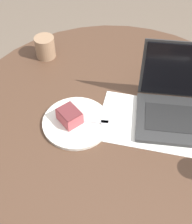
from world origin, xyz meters
name	(u,v)px	position (x,y,z in m)	size (l,w,h in m)	color
ground_plane	(109,206)	(0.00, 0.00, 0.00)	(12.00, 12.00, 0.00)	#6B5B4C
dining_table	(113,144)	(0.00, 0.00, 0.57)	(1.15, 1.15, 0.73)	#4C3323
paper_document	(150,122)	(0.11, -0.06, 0.74)	(0.42, 0.37, 0.00)	white
plate	(76,122)	(-0.14, 0.00, 0.74)	(0.23, 0.23, 0.01)	silver
cake_slice	(70,116)	(-0.16, 0.01, 0.77)	(0.09, 0.10, 0.05)	#B74C51
fork	(89,121)	(-0.10, -0.01, 0.75)	(0.17, 0.08, 0.00)	silver
coffee_glass	(45,47)	(-0.19, 0.40, 0.78)	(0.08, 0.08, 0.09)	#997556
laptop	(187,106)	(0.24, -0.06, 0.78)	(0.40, 0.34, 0.26)	#2D2D2D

